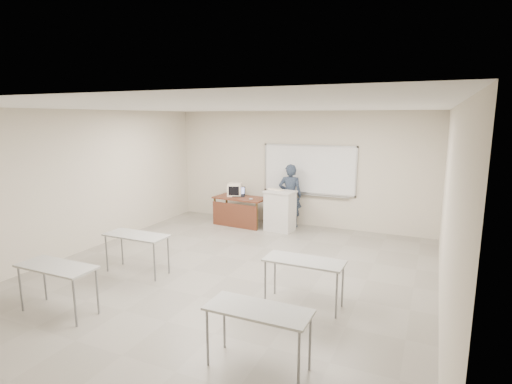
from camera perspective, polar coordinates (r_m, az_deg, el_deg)
The scene contains 10 objects.
floor at distance 7.40m, azimuth -4.18°, elevation -11.99°, with size 7.00×8.00×0.01m, color gray.
whiteboard at distance 10.49m, azimuth 7.57°, elevation 3.10°, with size 2.48×0.10×1.31m.
student_desks at distance 6.09m, azimuth -10.43°, elevation -10.43°, with size 4.40×2.20×0.73m.
instructor_desk at distance 10.54m, azimuth -2.46°, elevation -1.97°, with size 1.40×0.70×0.75m.
podium at distance 10.10m, azimuth 3.45°, elevation -2.68°, with size 0.73×0.53×1.02m.
crt_monitor at distance 10.79m, azimuth -3.09°, elevation 0.35°, with size 0.37×0.41×0.35m.
laptop at distance 10.74m, azimuth -2.36°, elevation -0.27°, with size 0.32×0.30×0.24m.
mouse at distance 10.25m, azimuth -0.75°, elevation -1.00°, with size 0.11×0.07×0.04m, color #ADAEB6.
keyboard at distance 10.12m, azimuth 2.85°, elevation 0.36°, with size 0.44×0.15×0.02m, color beige.
presenter at distance 10.42m, azimuth 4.90°, elevation -0.52°, with size 0.61×0.40×1.66m, color black.
Camera 1 is at (3.28, -5.99, 2.84)m, focal length 28.00 mm.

